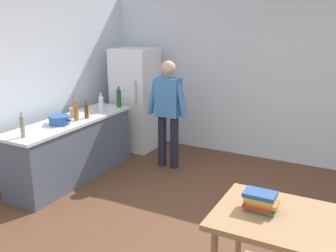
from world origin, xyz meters
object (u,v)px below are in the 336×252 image
object	(u,v)px
bottle_wine_green	(119,98)
utensil_jar	(73,112)
book_stack	(261,201)
person	(168,107)
bottle_vinegar_tall	(22,127)
bottle_water_clear	(101,104)
bottle_oil_amber	(76,113)
refrigerator	(136,99)
cooking_pot	(59,120)
bottle_beer_brown	(86,111)
dining_table	(299,229)

from	to	relation	value
bottle_wine_green	utensil_jar	bearing A→B (deg)	-105.52
utensil_jar	book_stack	bearing A→B (deg)	-21.41
person	bottle_vinegar_tall	bearing A→B (deg)	-117.31
person	bottle_water_clear	distance (m)	1.04
utensil_jar	bottle_oil_amber	world-z (taller)	utensil_jar
refrigerator	bottle_water_clear	distance (m)	1.03
utensil_jar	refrigerator	bearing A→B (deg)	83.83
cooking_pot	bottle_beer_brown	distance (m)	0.45
refrigerator	bottle_wine_green	size ratio (longest dim) A/B	5.29
bottle_wine_green	book_stack	distance (m)	3.56
cooking_pot	bottle_wine_green	xyz separation A→B (m)	(0.15, 1.23, 0.09)
refrigerator	cooking_pot	size ratio (longest dim) A/B	4.50
utensil_jar	book_stack	world-z (taller)	utensil_jar
dining_table	bottle_vinegar_tall	world-z (taller)	bottle_vinegar_tall
refrigerator	bottle_wine_green	world-z (taller)	refrigerator
bottle_wine_green	bottle_oil_amber	bearing A→B (deg)	-94.18
dining_table	bottle_vinegar_tall	xyz separation A→B (m)	(-3.35, 0.20, 0.36)
refrigerator	bottle_vinegar_tall	bearing A→B (deg)	-91.24
bottle_water_clear	bottle_vinegar_tall	distance (m)	1.48
person	bottle_water_clear	xyz separation A→B (m)	(-0.93, -0.47, 0.05)
cooking_pot	bottle_beer_brown	bearing A→B (deg)	74.21
bottle_vinegar_tall	book_stack	world-z (taller)	bottle_vinegar_tall
dining_table	bottle_vinegar_tall	distance (m)	3.38
refrigerator	person	xyz separation A→B (m)	(0.95, -0.55, 0.08)
bottle_vinegar_tall	bottle_wine_green	bearing A→B (deg)	86.05
bottle_vinegar_tall	utensil_jar	bearing A→B (deg)	95.65
dining_table	refrigerator	bearing A→B (deg)	140.71
bottle_wine_green	bottle_water_clear	bearing A→B (deg)	-97.24
dining_table	utensil_jar	world-z (taller)	utensil_jar
bottle_wine_green	bottle_beer_brown	bearing A→B (deg)	-91.71
person	book_stack	distance (m)	2.94
dining_table	utensil_jar	size ratio (longest dim) A/B	4.37
person	book_stack	world-z (taller)	person
bottle_beer_brown	bottle_oil_amber	distance (m)	0.18
bottle_beer_brown	book_stack	distance (m)	3.18
bottle_wine_green	bottle_vinegar_tall	size ratio (longest dim) A/B	1.06
bottle_oil_amber	book_stack	world-z (taller)	bottle_oil_amber
dining_table	bottle_water_clear	bearing A→B (deg)	152.91
refrigerator	bottle_oil_amber	size ratio (longest dim) A/B	6.43
refrigerator	dining_table	distance (m)	4.27
bottle_water_clear	bottle_vinegar_tall	bearing A→B (deg)	-93.04
bottle_beer_brown	book_stack	xyz separation A→B (m)	(2.91, -1.27, -0.17)
bottle_beer_brown	book_stack	world-z (taller)	bottle_beer_brown
person	bottle_wine_green	xyz separation A→B (m)	(-0.87, -0.06, 0.07)
person	book_stack	bearing A→B (deg)	-46.52
book_stack	person	bearing A→B (deg)	133.48
refrigerator	cooking_pot	bearing A→B (deg)	-92.20
bottle_vinegar_tall	dining_table	bearing A→B (deg)	-3.44
refrigerator	bottle_oil_amber	distance (m)	1.58
bottle_beer_brown	bottle_oil_amber	size ratio (longest dim) A/B	0.93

